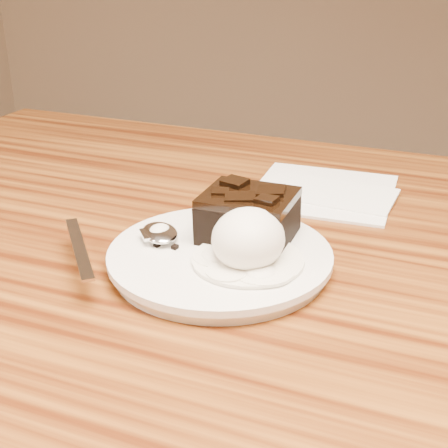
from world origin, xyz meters
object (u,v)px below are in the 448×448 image
at_px(plate, 220,259).
at_px(napkin, 323,190).
at_px(ice_cream_scoop, 248,239).
at_px(spoon, 160,234).
at_px(brownie, 248,219).

xyz_separation_m(plate, napkin, (0.04, 0.22, -0.01)).
xyz_separation_m(plate, ice_cream_scoop, (0.03, -0.01, 0.03)).
distance_m(plate, spoon, 0.06).
relative_size(brownie, ice_cream_scoop, 1.22).
xyz_separation_m(ice_cream_scoop, spoon, (-0.09, 0.01, -0.02)).
relative_size(brownie, spoon, 0.44).
distance_m(plate, ice_cream_scoop, 0.05).
relative_size(ice_cream_scoop, spoon, 0.36).
xyz_separation_m(brownie, spoon, (-0.08, -0.04, -0.01)).
relative_size(plate, napkin, 1.28).
bearing_deg(napkin, brownie, -99.00).
bearing_deg(spoon, brownie, -14.85).
bearing_deg(brownie, plate, -110.26).
xyz_separation_m(plate, brownie, (0.01, 0.04, 0.03)).
bearing_deg(plate, brownie, 69.74).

